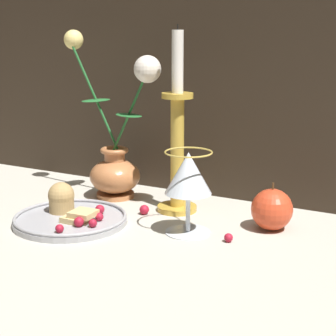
# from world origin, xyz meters

# --- Properties ---
(ground_plane) EXTENTS (2.40, 2.40, 0.00)m
(ground_plane) POSITION_xyz_m (0.00, 0.00, 0.00)
(ground_plane) COLOR #B7B2A3
(ground_plane) RESTS_ON ground
(vase) EXTENTS (0.23, 0.11, 0.34)m
(vase) POSITION_xyz_m (-0.10, 0.12, 0.10)
(vase) COLOR #B77042
(vase) RESTS_ON ground_plane
(plate_with_pastries) EXTENTS (0.21, 0.21, 0.07)m
(plate_with_pastries) POSITION_xyz_m (-0.09, -0.05, 0.01)
(plate_with_pastries) COLOR #A3A3A8
(plate_with_pastries) RESTS_ON ground_plane
(wine_glass) EXTENTS (0.08, 0.08, 0.15)m
(wine_glass) POSITION_xyz_m (0.13, -0.00, 0.10)
(wine_glass) COLOR silver
(wine_glass) RESTS_ON ground_plane
(candlestick) EXTENTS (0.08, 0.08, 0.35)m
(candlestick) POSITION_xyz_m (0.06, 0.10, 0.14)
(candlestick) COLOR gold
(candlestick) RESTS_ON ground_plane
(apple_beside_vase) EXTENTS (0.07, 0.07, 0.09)m
(apple_beside_vase) POSITION_xyz_m (0.25, 0.09, 0.04)
(apple_beside_vase) COLOR #D14223
(apple_beside_vase) RESTS_ON ground_plane
(berry_near_plate) EXTENTS (0.02, 0.02, 0.02)m
(berry_near_plate) POSITION_xyz_m (0.01, 0.05, 0.01)
(berry_near_plate) COLOR #AD192D
(berry_near_plate) RESTS_ON ground_plane
(berry_front_center) EXTENTS (0.01, 0.01, 0.01)m
(berry_front_center) POSITION_xyz_m (0.21, -0.01, 0.01)
(berry_front_center) COLOR #AD192D
(berry_front_center) RESTS_ON ground_plane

